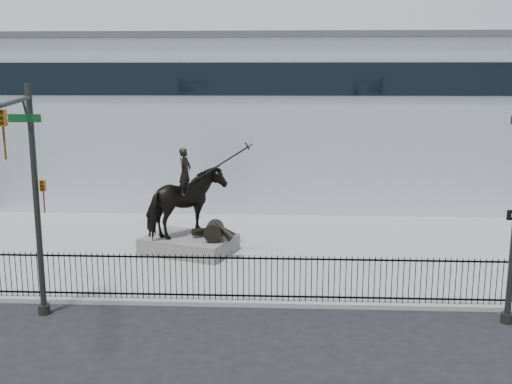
{
  "coord_description": "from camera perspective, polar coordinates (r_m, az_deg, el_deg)",
  "views": [
    {
      "loc": [
        0.34,
        -16.82,
        7.29
      ],
      "look_at": [
        -0.74,
        6.0,
        2.74
      ],
      "focal_mm": 42.0,
      "sensor_mm": 36.0,
      "label": 1
    }
  ],
  "objects": [
    {
      "name": "ground",
      "position": [
        18.34,
        1.46,
        -12.17
      ],
      "size": [
        120.0,
        120.0,
        0.0
      ],
      "primitive_type": "plane",
      "color": "black",
      "rests_on": "ground"
    },
    {
      "name": "building",
      "position": [
        36.93,
        2.2,
        6.92
      ],
      "size": [
        44.0,
        14.0,
        9.0
      ],
      "primitive_type": "cube",
      "color": "silver",
      "rests_on": "ground"
    },
    {
      "name": "picket_fence",
      "position": [
        19.17,
        1.56,
        -8.21
      ],
      "size": [
        22.1,
        0.1,
        1.5
      ],
      "color": "black",
      "rests_on": "plaza"
    },
    {
      "name": "plaza",
      "position": [
        24.89,
        1.83,
        -5.59
      ],
      "size": [
        30.0,
        12.0,
        0.15
      ],
      "primitive_type": "cube",
      "color": "gray",
      "rests_on": "ground"
    },
    {
      "name": "equestrian_statue",
      "position": [
        24.05,
        -6.35,
        -1.11
      ],
      "size": [
        4.21,
        3.38,
        3.77
      ],
      "rotation": [
        0.0,
        0.0,
        -0.34
      ],
      "color": "black",
      "rests_on": "statue_plinth"
    },
    {
      "name": "statue_plinth",
      "position": [
        24.5,
        -6.4,
        -4.96
      ],
      "size": [
        4.07,
        3.42,
        0.65
      ],
      "primitive_type": "cube",
      "rotation": [
        0.0,
        0.0,
        -0.34
      ],
      "color": "#56534E",
      "rests_on": "plaza"
    },
    {
      "name": "traffic_signal_left",
      "position": [
        17.98,
        -20.56,
        0.09
      ],
      "size": [
        1.52,
        4.84,
        7.0
      ],
      "color": "#242721",
      "rests_on": "ground"
    }
  ]
}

